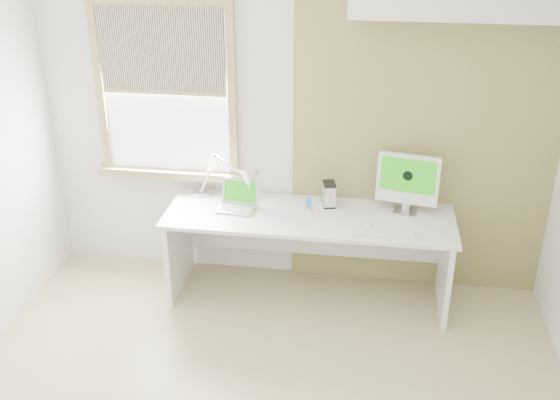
% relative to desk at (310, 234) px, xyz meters
% --- Properties ---
extents(room, '(4.04, 3.54, 2.64)m').
position_rel_desk_xyz_m(room, '(-0.18, -1.44, 0.77)').
color(room, tan).
rests_on(room, ground).
extents(accent_wall, '(2.00, 0.02, 2.60)m').
position_rel_desk_xyz_m(accent_wall, '(0.82, 0.30, 0.77)').
color(accent_wall, olive).
rests_on(accent_wall, room).
extents(window, '(1.20, 0.14, 1.42)m').
position_rel_desk_xyz_m(window, '(-1.18, 0.27, 1.01)').
color(window, '#A68A53').
rests_on(window, room).
extents(desk, '(2.20, 0.70, 0.73)m').
position_rel_desk_xyz_m(desk, '(0.00, 0.00, 0.00)').
color(desk, white).
rests_on(desk, room).
extents(desk_lamp, '(0.62, 0.36, 0.37)m').
position_rel_desk_xyz_m(desk_lamp, '(-0.56, 0.08, 0.39)').
color(desk_lamp, '#B9BBBE').
rests_on(desk_lamp, desk).
extents(laptop, '(0.31, 0.26, 0.21)m').
position_rel_desk_xyz_m(laptop, '(-0.56, -0.01, 0.25)').
color(laptop, '#B9BBBE').
rests_on(laptop, desk).
extents(phone_dock, '(0.07, 0.07, 0.12)m').
position_rel_desk_xyz_m(phone_dock, '(-0.02, 0.03, 0.23)').
color(phone_dock, '#B9BBBE').
rests_on(phone_dock, desk).
extents(external_drive, '(0.12, 0.16, 0.19)m').
position_rel_desk_xyz_m(external_drive, '(0.13, 0.13, 0.29)').
color(external_drive, '#B9BBBE').
rests_on(external_drive, desk).
extents(imac, '(0.47, 0.19, 0.46)m').
position_rel_desk_xyz_m(imac, '(0.72, 0.12, 0.45)').
color(imac, '#B9BBBE').
rests_on(imac, desk).
extents(keyboard, '(0.46, 0.15, 0.02)m').
position_rel_desk_xyz_m(keyboard, '(0.55, -0.28, 0.21)').
color(keyboard, white).
rests_on(keyboard, desk).
extents(mouse, '(0.08, 0.11, 0.03)m').
position_rel_desk_xyz_m(mouse, '(0.46, -0.19, 0.21)').
color(mouse, white).
rests_on(mouse, desk).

